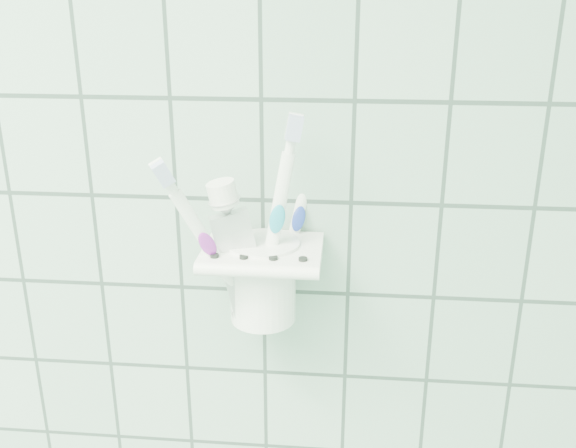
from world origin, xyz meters
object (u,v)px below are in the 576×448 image
(toothbrush_pink, at_px, (249,225))
(holder_bracket, at_px, (263,253))
(toothbrush_blue, at_px, (275,223))
(toothbrush_orange, at_px, (257,217))
(toothpaste_tube, at_px, (251,238))
(cup, at_px, (263,277))

(toothbrush_pink, bearing_deg, holder_bracket, -6.40)
(toothbrush_blue, bearing_deg, toothbrush_orange, -148.44)
(toothbrush_pink, xyz_separation_m, toothpaste_tube, (0.00, -0.00, -0.01))
(toothbrush_orange, distance_m, toothpaste_tube, 0.02)
(toothpaste_tube, bearing_deg, cup, 28.71)
(holder_bracket, xyz_separation_m, toothpaste_tube, (-0.01, -0.01, 0.02))
(toothbrush_pink, relative_size, toothbrush_orange, 0.90)
(holder_bracket, height_order, cup, same)
(holder_bracket, relative_size, toothbrush_pink, 0.62)
(toothbrush_orange, bearing_deg, toothbrush_pink, 175.84)
(holder_bracket, distance_m, toothbrush_blue, 0.03)
(cup, bearing_deg, holder_bracket, -71.63)
(holder_bracket, distance_m, toothbrush_pink, 0.03)
(toothpaste_tube, bearing_deg, toothbrush_orange, 5.32)
(toothbrush_blue, bearing_deg, toothpaste_tube, -152.79)
(toothbrush_blue, height_order, toothbrush_orange, toothbrush_orange)
(toothbrush_blue, bearing_deg, cup, -159.33)
(holder_bracket, distance_m, toothbrush_orange, 0.04)
(cup, xyz_separation_m, toothbrush_pink, (-0.01, -0.01, 0.06))
(holder_bracket, bearing_deg, toothbrush_pink, -160.89)
(toothbrush_pink, height_order, toothpaste_tube, toothbrush_pink)
(toothbrush_orange, height_order, toothpaste_tube, toothbrush_orange)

